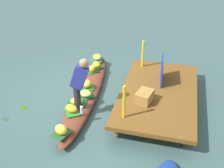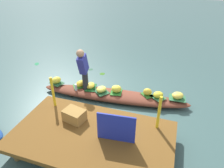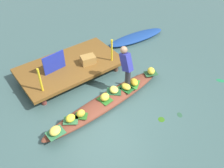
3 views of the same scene
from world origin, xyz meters
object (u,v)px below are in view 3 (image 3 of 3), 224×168
Objects in this scene: vendor_boat at (107,101)px; banana_bunch_6 at (114,90)px; banana_bunch_2 at (134,82)px; banana_bunch_5 at (126,86)px; market_banner at (54,63)px; produce_crate at (88,60)px; vendor_person at (126,65)px; banana_bunch_3 at (55,131)px; banana_bunch_1 at (81,113)px; water_bottle at (129,77)px; banana_bunch_0 at (105,97)px; moored_boat at (136,37)px; banana_bunch_4 at (151,71)px; banana_bunch_7 at (70,118)px.

banana_bunch_6 is at bearing 10.82° from vendor_boat.
banana_bunch_5 is at bearing -179.92° from banana_bunch_2.
market_banner reaches higher than banana_bunch_5.
vendor_person is at bearing -73.63° from produce_crate.
vendor_person is at bearing 8.74° from banana_bunch_3.
water_bottle is (1.92, 0.38, -0.01)m from banana_bunch_1.
banana_bunch_2 is (1.07, 0.01, -0.02)m from banana_bunch_0.
produce_crate is (0.39, 1.52, 0.39)m from vendor_boat.
vendor_boat is 1.68× the size of moored_boat.
banana_bunch_0 is (-0.08, -0.02, 0.22)m from vendor_boat.
banana_bunch_3 is at bearing -174.95° from banana_bunch_4.
banana_bunch_2 is (-2.00, -2.17, 0.23)m from moored_boat.
banana_bunch_6 is (-2.67, -2.07, 0.22)m from moored_boat.
vendor_boat is at bearing -76.33° from market_banner.
vendor_person is (-0.95, 0.08, 0.60)m from banana_bunch_4.
vendor_person reaches higher than banana_bunch_5.
banana_bunch_2 is at bearing -5.45° from vendor_boat.
banana_bunch_0 is at bearing 7.96° from banana_bunch_1.
banana_bunch_2 is 0.42× the size of market_banner.
banana_bunch_4 is 1.42m from banana_bunch_6.
banana_bunch_0 is 1.12m from banana_bunch_7.
banana_bunch_4 is at bearing -116.11° from moored_boat.
banana_bunch_1 reaches higher than banana_bunch_7.
banana_bunch_4 is at bearing 3.44° from banana_bunch_7.
moored_boat is 3.10m from vendor_person.
vendor_person is at bearing 7.30° from banana_bunch_7.
banana_bunch_2 is 1.08× the size of banana_bunch_4.
produce_crate is at bearing 40.32° from banana_bunch_3.
banana_bunch_1 is 0.29m from banana_bunch_7.
banana_bunch_2 is 1.66m from produce_crate.
banana_bunch_1 is at bearing -175.55° from banana_bunch_4.
banana_bunch_3 is at bearing -170.82° from banana_bunch_6.
banana_bunch_7 is at bearing -176.99° from banana_bunch_5.
produce_crate is at bearing 100.97° from banana_bunch_5.
vendor_boat is 1.22m from banana_bunch_7.
moored_boat is 1.98× the size of vendor_person.
banana_bunch_0 is 1.12m from water_bottle.
banana_bunch_6 is 0.78m from vendor_person.
banana_bunch_0 is at bearing 7.54° from banana_bunch_3.
banana_bunch_1 reaches higher than banana_bunch_3.
banana_bunch_4 reaches higher than banana_bunch_3.
banana_bunch_6 is at bearing -137.47° from moored_boat.
vendor_person reaches higher than produce_crate.
produce_crate is (-0.40, 1.38, -0.44)m from vendor_person.
produce_crate is at bearing 87.39° from banana_bunch_6.
banana_bunch_4 reaches higher than banana_bunch_6.
vendor_person is at bearing 175.28° from banana_bunch_4.
banana_bunch_1 is 1.60m from banana_bunch_5.
banana_bunch_1 is (-0.83, -0.12, -0.00)m from banana_bunch_0.
produce_crate is (1.01, -0.27, -0.17)m from market_banner.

